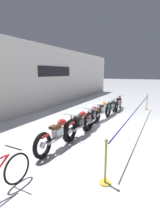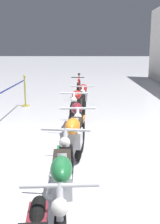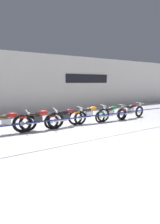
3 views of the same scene
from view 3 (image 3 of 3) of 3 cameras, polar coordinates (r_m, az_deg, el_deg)
name	(u,v)px [view 3 (image 3 of 3)]	position (r m, az deg, el deg)	size (l,w,h in m)	color
ground_plane	(85,128)	(7.32, 1.93, -6.08)	(120.00, 120.00, 0.00)	silver
back_wall	(53,83)	(11.74, -10.29, 10.65)	(28.00, 0.29, 4.20)	silver
motorcycle_red_0	(8,123)	(7.06, -25.76, -3.83)	(2.41, 0.62, 0.97)	black
motorcycle_red_1	(40,120)	(7.04, -15.15, -3.04)	(2.29, 0.62, 0.98)	black
motorcycle_maroon_2	(67,118)	(7.44, -5.06, -2.11)	(2.29, 0.62, 0.94)	black
motorcycle_orange_3	(90,115)	(8.01, 3.84, -1.00)	(2.43, 0.62, 0.97)	black
motorcycle_green_4	(111,113)	(8.72, 11.89, -0.37)	(2.25, 0.62, 0.91)	black
motorcycle_maroon_5	(131,111)	(9.65, 18.98, 0.33)	(2.25, 0.62, 0.93)	black
stanchion_far_left	(67,123)	(5.47, -4.91, -4.22)	(8.85, 0.28, 1.05)	gold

